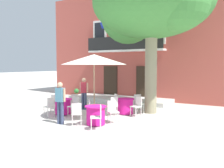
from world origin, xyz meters
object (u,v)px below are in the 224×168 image
at_px(cafe_chair_front_1, 113,110).
at_px(cafe_chair_front_2, 92,108).
at_px(cafe_chair_near_tree_1, 50,106).
at_px(cafe_table_middle, 125,106).
at_px(cafe_chair_middle_0, 137,105).
at_px(pedestrian_near_entrance, 60,100).
at_px(pedestrian_mid_plaza, 84,92).
at_px(cafe_chair_middle_3, 113,105).
at_px(ground_planter_left, 76,92).
at_px(plane_tree, 150,4).
at_px(cafe_chair_near_tree_0, 55,102).
at_px(cafe_umbrella, 94,60).
at_px(cafe_chair_middle_2, 118,101).
at_px(cafe_table_front, 96,115).
at_px(cafe_chair_middle_1, 138,102).
at_px(cafe_chair_front_0, 98,116).
at_px(cafe_chair_near_tree_2, 74,105).
at_px(cafe_chair_front_3, 77,113).
at_px(cafe_chair_near_tree_3, 76,102).
at_px(cafe_table_near_tree, 63,106).

height_order(cafe_chair_front_1, cafe_chair_front_2, same).
height_order(cafe_chair_near_tree_1, cafe_table_middle, cafe_chair_near_tree_1).
bearing_deg(cafe_chair_middle_0, pedestrian_near_entrance, -125.60).
bearing_deg(pedestrian_mid_plaza, cafe_table_middle, 0.47).
relative_size(cafe_chair_near_tree_1, cafe_chair_middle_3, 1.00).
bearing_deg(ground_planter_left, plane_tree, -22.25).
bearing_deg(cafe_chair_middle_0, cafe_chair_near_tree_0, -163.64).
relative_size(cafe_table_middle, cafe_umbrella, 0.30).
xyz_separation_m(cafe_chair_middle_2, cafe_chair_middle_3, (0.35, -1.10, 0.00)).
bearing_deg(cafe_chair_front_1, ground_planter_left, 138.52).
distance_m(cafe_table_front, cafe_umbrella, 2.51).
relative_size(cafe_umbrella, pedestrian_near_entrance, 1.71).
height_order(cafe_chair_middle_1, cafe_chair_front_0, same).
distance_m(cafe_chair_near_tree_2, cafe_chair_front_3, 1.82).
bearing_deg(cafe_table_middle, cafe_chair_middle_2, 147.47).
bearing_deg(cafe_chair_front_2, cafe_table_middle, 73.41).
relative_size(cafe_chair_near_tree_3, cafe_chair_front_3, 1.00).
bearing_deg(pedestrian_mid_plaza, plane_tree, 16.91).
relative_size(cafe_chair_middle_1, cafe_chair_front_3, 1.00).
xyz_separation_m(cafe_chair_front_0, cafe_umbrella, (-1.19, 1.50, 2.08)).
xyz_separation_m(cafe_chair_near_tree_1, cafe_table_middle, (2.66, 2.35, -0.14)).
relative_size(cafe_chair_near_tree_1, cafe_chair_front_0, 1.00).
bearing_deg(cafe_chair_near_tree_2, cafe_chair_near_tree_1, -141.41).
xyz_separation_m(cafe_chair_front_0, pedestrian_near_entrance, (-1.79, -0.03, 0.43)).
relative_size(plane_tree, cafe_chair_middle_2, 7.96).
relative_size(cafe_chair_near_tree_1, cafe_umbrella, 0.31).
height_order(cafe_chair_middle_3, pedestrian_mid_plaza, pedestrian_mid_plaza).
bearing_deg(cafe_chair_front_3, cafe_chair_front_0, -3.04).
height_order(cafe_table_near_tree, cafe_chair_middle_2, cafe_chair_middle_2).
height_order(cafe_chair_front_0, cafe_chair_front_1, same).
bearing_deg(cafe_chair_middle_2, cafe_chair_front_3, -89.19).
distance_m(cafe_chair_near_tree_1, cafe_chair_middle_1, 4.28).
distance_m(cafe_chair_near_tree_0, cafe_chair_near_tree_2, 1.50).
distance_m(cafe_table_middle, ground_planter_left, 7.14).
bearing_deg(cafe_chair_near_tree_1, pedestrian_mid_plaza, 85.31).
height_order(cafe_table_near_tree, pedestrian_mid_plaza, pedestrian_mid_plaza).
xyz_separation_m(cafe_chair_near_tree_3, pedestrian_near_entrance, (1.01, -2.23, 0.43)).
distance_m(cafe_table_front, pedestrian_mid_plaza, 3.52).
bearing_deg(pedestrian_mid_plaza, pedestrian_near_entrance, -69.96).
distance_m(cafe_chair_near_tree_1, cafe_chair_front_3, 2.18).
height_order(cafe_chair_front_1, pedestrian_near_entrance, pedestrian_near_entrance).
bearing_deg(pedestrian_mid_plaza, cafe_chair_near_tree_0, -120.37).
bearing_deg(pedestrian_mid_plaza, cafe_table_near_tree, -92.90).
distance_m(cafe_chair_near_tree_3, ground_planter_left, 5.96).
height_order(cafe_chair_middle_0, ground_planter_left, cafe_chair_middle_0).
distance_m(cafe_chair_near_tree_2, pedestrian_mid_plaza, 1.82).
bearing_deg(cafe_chair_near_tree_3, pedestrian_mid_plaza, 97.79).
xyz_separation_m(plane_tree, cafe_table_near_tree, (-3.39, -2.59, -4.93)).
height_order(cafe_table_near_tree, cafe_chair_front_0, cafe_chair_front_0).
bearing_deg(cafe_chair_middle_3, cafe_chair_middle_1, 62.43).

